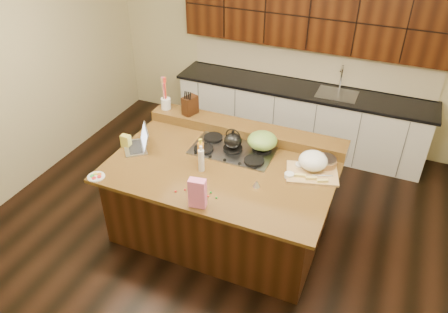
% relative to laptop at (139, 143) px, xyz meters
% --- Properties ---
extents(room, '(5.52, 5.02, 2.72)m').
position_rel_laptop_xyz_m(room, '(1.00, 0.05, 0.36)').
color(room, black).
rests_on(room, ground).
extents(island, '(2.40, 1.60, 0.92)m').
position_rel_laptop_xyz_m(island, '(1.00, 0.05, -0.52)').
color(island, black).
rests_on(island, ground).
extents(back_ledge, '(2.40, 0.30, 0.12)m').
position_rel_laptop_xyz_m(back_ledge, '(1.00, 0.75, -0.01)').
color(back_ledge, black).
rests_on(back_ledge, island).
extents(cooktop, '(0.92, 0.52, 0.05)m').
position_rel_laptop_xyz_m(cooktop, '(1.00, 0.35, -0.05)').
color(cooktop, gray).
rests_on(cooktop, island).
extents(back_counter, '(3.70, 0.66, 2.40)m').
position_rel_laptop_xyz_m(back_counter, '(1.30, 2.28, -0.00)').
color(back_counter, silver).
rests_on(back_counter, ground).
extents(kettle, '(0.21, 0.21, 0.18)m').
position_rel_laptop_xyz_m(kettle, '(1.00, 0.35, 0.07)').
color(kettle, black).
rests_on(kettle, cooktop).
extents(green_bowl, '(0.44, 0.44, 0.18)m').
position_rel_laptop_xyz_m(green_bowl, '(1.30, 0.48, 0.07)').
color(green_bowl, olive).
rests_on(green_bowl, cooktop).
extents(laptop, '(0.43, 0.44, 0.24)m').
position_rel_laptop_xyz_m(laptop, '(0.00, 0.00, 0.00)').
color(laptop, '#B7B7BC').
rests_on(laptop, island).
extents(oil_bottle, '(0.07, 0.07, 0.27)m').
position_rel_laptop_xyz_m(oil_bottle, '(0.79, -0.03, 0.07)').
color(oil_bottle, '#BB7421').
rests_on(oil_bottle, island).
extents(vinegar_bottle, '(0.07, 0.07, 0.25)m').
position_rel_laptop_xyz_m(vinegar_bottle, '(0.84, -0.12, 0.06)').
color(vinegar_bottle, silver).
rests_on(vinegar_bottle, island).
extents(wooden_tray, '(0.61, 0.51, 0.21)m').
position_rel_laptop_xyz_m(wooden_tray, '(1.91, 0.33, 0.03)').
color(wooden_tray, tan).
rests_on(wooden_tray, island).
extents(ramekin_a, '(0.10, 0.10, 0.04)m').
position_rel_laptop_xyz_m(ramekin_a, '(1.72, 0.13, -0.04)').
color(ramekin_a, white).
rests_on(ramekin_a, island).
extents(ramekin_b, '(0.11, 0.11, 0.04)m').
position_rel_laptop_xyz_m(ramekin_b, '(1.77, 0.34, -0.04)').
color(ramekin_b, white).
rests_on(ramekin_b, island).
extents(ramekin_c, '(0.12, 0.12, 0.04)m').
position_rel_laptop_xyz_m(ramekin_c, '(2.02, 0.40, -0.04)').
color(ramekin_c, white).
rests_on(ramekin_c, island).
extents(strainer_bowl, '(0.27, 0.27, 0.09)m').
position_rel_laptop_xyz_m(strainer_bowl, '(2.02, 0.46, -0.02)').
color(strainer_bowl, '#996B3F').
rests_on(strainer_bowl, island).
extents(kitchen_timer, '(0.10, 0.10, 0.07)m').
position_rel_laptop_xyz_m(kitchen_timer, '(1.46, -0.15, -0.03)').
color(kitchen_timer, silver).
rests_on(kitchen_timer, island).
extents(pink_bag, '(0.17, 0.11, 0.30)m').
position_rel_laptop_xyz_m(pink_bag, '(1.05, -0.65, 0.08)').
color(pink_bag, pink).
rests_on(pink_bag, island).
extents(candy_plate, '(0.22, 0.22, 0.01)m').
position_rel_laptop_xyz_m(candy_plate, '(-0.11, -0.66, -0.06)').
color(candy_plate, white).
rests_on(candy_plate, island).
extents(package_box, '(0.11, 0.07, 0.15)m').
position_rel_laptop_xyz_m(package_box, '(-0.15, -0.04, 0.01)').
color(package_box, gold).
rests_on(package_box, island).
extents(utensil_crock, '(0.13, 0.13, 0.14)m').
position_rel_laptop_xyz_m(utensil_crock, '(-0.07, 0.75, 0.12)').
color(utensil_crock, white).
rests_on(utensil_crock, back_ledge).
extents(knife_block, '(0.17, 0.21, 0.23)m').
position_rel_laptop_xyz_m(knife_block, '(0.27, 0.75, 0.17)').
color(knife_block, black).
rests_on(knife_block, back_ledge).
extents(gumdrop_0, '(0.02, 0.02, 0.02)m').
position_rel_laptop_xyz_m(gumdrop_0, '(0.83, -0.49, -0.06)').
color(gumdrop_0, red).
rests_on(gumdrop_0, island).
extents(gumdrop_1, '(0.02, 0.02, 0.02)m').
position_rel_laptop_xyz_m(gumdrop_1, '(1.08, -0.43, -0.06)').
color(gumdrop_1, '#198C26').
rests_on(gumdrop_1, island).
extents(gumdrop_2, '(0.02, 0.02, 0.02)m').
position_rel_laptop_xyz_m(gumdrop_2, '(1.00, -0.48, -0.06)').
color(gumdrop_2, red).
rests_on(gumdrop_2, island).
extents(gumdrop_3, '(0.02, 0.02, 0.02)m').
position_rel_laptop_xyz_m(gumdrop_3, '(1.08, -0.53, -0.06)').
color(gumdrop_3, '#198C26').
rests_on(gumdrop_3, island).
extents(gumdrop_4, '(0.02, 0.02, 0.02)m').
position_rel_laptop_xyz_m(gumdrop_4, '(0.76, -0.55, -0.06)').
color(gumdrop_4, red).
rests_on(gumdrop_4, island).
extents(gumdrop_5, '(0.02, 0.02, 0.02)m').
position_rel_laptop_xyz_m(gumdrop_5, '(1.17, -0.49, -0.06)').
color(gumdrop_5, '#198C26').
rests_on(gumdrop_5, island).
extents(gumdrop_6, '(0.02, 0.02, 0.02)m').
position_rel_laptop_xyz_m(gumdrop_6, '(0.97, -0.50, -0.06)').
color(gumdrop_6, red).
rests_on(gumdrop_6, island).
extents(gumdrop_7, '(0.02, 0.02, 0.02)m').
position_rel_laptop_xyz_m(gumdrop_7, '(0.96, -0.53, -0.06)').
color(gumdrop_7, '#198C26').
rests_on(gumdrop_7, island).
extents(gumdrop_8, '(0.02, 0.02, 0.02)m').
position_rel_laptop_xyz_m(gumdrop_8, '(1.08, -0.49, -0.06)').
color(gumdrop_8, red).
rests_on(gumdrop_8, island).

